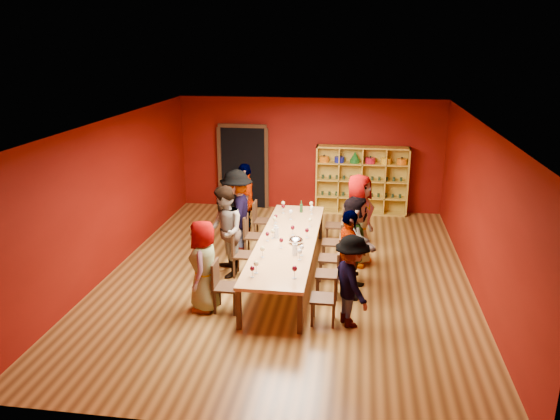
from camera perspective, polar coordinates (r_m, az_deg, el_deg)
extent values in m
cube|color=brown|center=(10.84, 0.76, -6.87)|extent=(7.10, 9.10, 0.02)
cube|color=#5B0904|center=(14.66, 3.13, 5.80)|extent=(7.10, 0.02, 3.00)
cube|color=#5B0904|center=(6.19, -4.83, -11.13)|extent=(7.10, 0.02, 3.00)
cube|color=#5B0904|center=(11.30, -17.15, 1.50)|extent=(0.02, 9.10, 3.00)
cube|color=#5B0904|center=(10.47, 20.21, -0.05)|extent=(0.02, 9.10, 3.00)
cube|color=silver|center=(9.98, 0.83, 9.13)|extent=(7.10, 9.10, 0.02)
cube|color=tan|center=(10.56, 0.78, -3.26)|extent=(1.10, 4.50, 0.06)
cube|color=black|center=(8.84, -4.33, -10.30)|extent=(0.08, 0.08, 0.69)
cube|color=black|center=(12.77, -0.12, -1.32)|extent=(0.08, 0.08, 0.69)
cube|color=black|center=(8.70, 2.10, -10.76)|extent=(0.08, 0.08, 0.69)
cube|color=black|center=(12.67, 4.27, -1.52)|extent=(0.08, 0.08, 0.69)
cube|color=black|center=(14.95, -3.83, 4.44)|extent=(1.20, 0.14, 2.20)
cube|color=black|center=(14.66, -3.98, 8.76)|extent=(1.32, 0.06, 0.10)
cube|color=black|center=(15.03, -6.31, 4.45)|extent=(0.10, 0.06, 2.20)
cube|color=black|center=(14.76, -1.41, 4.31)|extent=(0.10, 0.06, 2.20)
cube|color=gold|center=(14.55, 3.87, 3.27)|extent=(0.04, 0.40, 1.80)
cube|color=gold|center=(14.57, 13.17, 2.87)|extent=(0.04, 0.40, 1.80)
cube|color=gold|center=(14.32, 8.68, 6.49)|extent=(2.40, 0.40, 0.04)
cube|color=gold|center=(14.75, 8.37, -0.23)|extent=(2.40, 0.40, 0.04)
cube|color=gold|center=(14.70, 8.53, 3.26)|extent=(2.40, 0.02, 1.80)
cube|color=gold|center=(14.63, 8.45, 1.37)|extent=(2.36, 0.38, 0.03)
cube|color=gold|center=(14.51, 8.52, 3.08)|extent=(2.36, 0.38, 0.03)
cube|color=gold|center=(14.41, 8.60, 4.81)|extent=(2.36, 0.38, 0.03)
cube|color=gold|center=(14.52, 6.16, 3.18)|extent=(0.03, 0.38, 1.76)
cube|color=gold|center=(14.51, 8.52, 3.08)|extent=(0.03, 0.38, 1.76)
cube|color=gold|center=(14.53, 10.89, 2.97)|extent=(0.03, 0.38, 1.76)
cylinder|color=orange|center=(14.42, 4.63, 5.33)|extent=(0.26, 0.26, 0.15)
sphere|color=black|center=(14.40, 4.64, 5.70)|extent=(0.05, 0.05, 0.05)
cylinder|color=#151C97|center=(14.40, 6.23, 5.26)|extent=(0.26, 0.26, 0.15)
sphere|color=black|center=(14.38, 6.24, 5.63)|extent=(0.05, 0.05, 0.05)
cylinder|color=#18611F|center=(14.40, 7.82, 5.06)|extent=(0.26, 0.26, 0.08)
cone|color=#18611F|center=(14.37, 7.84, 5.65)|extent=(0.24, 0.24, 0.22)
cylinder|color=#B8152E|center=(14.39, 9.42, 5.13)|extent=(0.26, 0.26, 0.15)
sphere|color=black|center=(14.38, 9.44, 5.50)|extent=(0.05, 0.05, 0.05)
cylinder|color=yellow|center=(14.41, 11.01, 5.05)|extent=(0.26, 0.26, 0.15)
sphere|color=black|center=(14.39, 11.04, 5.42)|extent=(0.05, 0.05, 0.05)
cylinder|color=orange|center=(14.43, 12.60, 4.97)|extent=(0.26, 0.26, 0.15)
sphere|color=black|center=(14.41, 12.63, 5.34)|extent=(0.05, 0.05, 0.05)
cylinder|color=#1B3120|center=(14.64, 4.46, 1.79)|extent=(0.07, 0.07, 0.10)
cylinder|color=#1B3120|center=(14.63, 5.19, 1.76)|extent=(0.07, 0.07, 0.10)
cylinder|color=#1B3120|center=(14.62, 5.91, 1.73)|extent=(0.07, 0.07, 0.10)
cylinder|color=#1B3120|center=(14.62, 6.64, 1.70)|extent=(0.07, 0.07, 0.10)
cylinder|color=#1B3120|center=(14.61, 7.36, 1.67)|extent=(0.07, 0.07, 0.10)
cylinder|color=#1B3120|center=(14.61, 8.09, 1.63)|extent=(0.07, 0.07, 0.10)
cylinder|color=#1B3120|center=(14.61, 8.81, 1.60)|extent=(0.07, 0.07, 0.10)
cylinder|color=#1B3120|center=(14.62, 9.53, 1.57)|extent=(0.07, 0.07, 0.10)
cylinder|color=#1B3120|center=(14.62, 10.26, 1.54)|extent=(0.07, 0.07, 0.10)
cylinder|color=#1B3120|center=(14.63, 10.98, 1.51)|extent=(0.07, 0.07, 0.10)
cylinder|color=#1B3120|center=(14.64, 11.70, 1.47)|extent=(0.07, 0.07, 0.10)
cylinder|color=#1B3120|center=(14.66, 12.43, 1.44)|extent=(0.07, 0.07, 0.10)
cylinder|color=#1B3120|center=(14.53, 4.51, 3.50)|extent=(0.07, 0.07, 0.10)
cylinder|color=#1B3120|center=(14.52, 5.24, 3.47)|extent=(0.07, 0.07, 0.10)
cylinder|color=#1B3120|center=(14.51, 5.97, 3.44)|extent=(0.07, 0.07, 0.10)
cylinder|color=#1B3120|center=(14.50, 6.70, 3.41)|extent=(0.07, 0.07, 0.10)
cylinder|color=#1B3120|center=(14.50, 7.43, 3.38)|extent=(0.07, 0.07, 0.10)
cylinder|color=#1B3120|center=(14.50, 8.16, 3.35)|extent=(0.07, 0.07, 0.10)
cylinder|color=#1B3120|center=(14.50, 8.89, 3.31)|extent=(0.07, 0.07, 0.10)
cylinder|color=#1B3120|center=(14.50, 9.62, 3.28)|extent=(0.07, 0.07, 0.10)
cylinder|color=#1B3120|center=(14.51, 10.35, 3.25)|extent=(0.07, 0.07, 0.10)
cylinder|color=#1B3120|center=(14.52, 11.08, 3.21)|extent=(0.07, 0.07, 0.10)
cylinder|color=#1B3120|center=(14.53, 11.81, 3.18)|extent=(0.07, 0.07, 0.10)
cylinder|color=#1B3120|center=(14.54, 12.54, 3.15)|extent=(0.07, 0.07, 0.10)
cube|color=black|center=(9.39, -5.60, -8.02)|extent=(0.42, 0.42, 0.04)
cube|color=black|center=(9.33, -6.78, -6.60)|extent=(0.04, 0.40, 0.44)
cube|color=black|center=(9.38, -6.83, -9.62)|extent=(0.04, 0.04, 0.41)
cube|color=black|center=(9.30, -4.78, -9.79)|extent=(0.04, 0.04, 0.41)
cube|color=black|center=(9.67, -6.31, -8.72)|extent=(0.04, 0.04, 0.41)
cube|color=black|center=(9.60, -4.32, -8.88)|extent=(0.04, 0.04, 0.41)
imported|color=beige|center=(9.33, -7.97, -5.80)|extent=(0.49, 0.81, 1.59)
cube|color=black|center=(10.69, -3.75, -4.71)|extent=(0.42, 0.42, 0.04)
cube|color=black|center=(10.64, -4.77, -3.45)|extent=(0.04, 0.40, 0.44)
cube|color=black|center=(10.66, -4.81, -6.12)|extent=(0.04, 0.04, 0.41)
cube|color=black|center=(10.59, -3.01, -6.24)|extent=(0.04, 0.04, 0.41)
cube|color=black|center=(10.96, -4.41, -5.41)|extent=(0.04, 0.04, 0.41)
cube|color=black|center=(10.90, -2.66, -5.53)|extent=(0.04, 0.04, 0.41)
imported|color=#49494E|center=(10.60, -5.83, -2.25)|extent=(0.78, 0.99, 1.79)
cube|color=black|center=(11.66, -2.66, -2.76)|extent=(0.42, 0.42, 0.04)
cube|color=black|center=(11.62, -3.60, -1.60)|extent=(0.04, 0.40, 0.44)
cube|color=black|center=(11.62, -3.63, -4.04)|extent=(0.04, 0.04, 0.41)
cube|color=black|center=(11.55, -1.98, -4.14)|extent=(0.04, 0.04, 0.41)
cube|color=black|center=(11.93, -3.30, -3.45)|extent=(0.04, 0.04, 0.41)
cube|color=black|center=(11.87, -1.69, -3.54)|extent=(0.04, 0.04, 0.41)
imported|color=silver|center=(11.57, -4.52, -0.33)|extent=(0.55, 1.23, 1.86)
cube|color=black|center=(12.62, -1.78, -1.16)|extent=(0.42, 0.42, 0.04)
cube|color=black|center=(12.57, -2.64, -0.08)|extent=(0.04, 0.40, 0.44)
cube|color=black|center=(12.56, -2.67, -2.34)|extent=(0.04, 0.04, 0.41)
cube|color=black|center=(12.50, -1.14, -2.42)|extent=(0.04, 0.04, 0.41)
cube|color=black|center=(12.88, -2.39, -1.83)|extent=(0.04, 0.04, 0.41)
cube|color=black|center=(12.82, -0.89, -1.91)|extent=(0.04, 0.04, 0.41)
imported|color=#121833|center=(12.55, -3.64, 0.92)|extent=(0.69, 1.12, 1.78)
cube|color=black|center=(8.99, 4.58, -9.20)|extent=(0.42, 0.42, 0.04)
cube|color=black|center=(8.88, 5.85, -7.88)|extent=(0.04, 0.40, 0.44)
cube|color=black|center=(8.95, 3.36, -10.92)|extent=(0.04, 0.04, 0.41)
cube|color=black|center=(8.94, 5.57, -11.03)|extent=(0.04, 0.04, 0.41)
cube|color=black|center=(9.25, 3.55, -9.92)|extent=(0.04, 0.04, 0.41)
cube|color=black|center=(9.24, 5.68, -10.04)|extent=(0.04, 0.04, 0.41)
imported|color=silver|center=(8.83, 7.47, -7.38)|extent=(0.79, 1.07, 1.54)
cube|color=black|center=(9.87, 4.97, -6.69)|extent=(0.42, 0.42, 0.04)
cube|color=black|center=(9.76, 6.12, -5.46)|extent=(0.04, 0.40, 0.44)
cube|color=black|center=(9.82, 3.87, -8.24)|extent=(0.04, 0.04, 0.41)
cube|color=black|center=(9.80, 5.87, -8.34)|extent=(0.04, 0.04, 0.41)
cube|color=black|center=(10.12, 4.03, -7.42)|extent=(0.04, 0.04, 0.41)
cube|color=black|center=(10.11, 5.97, -7.51)|extent=(0.04, 0.04, 0.41)
imported|color=#151E3C|center=(9.70, 7.17, -4.69)|extent=(0.57, 1.01, 1.64)
cube|color=black|center=(10.55, 5.22, -5.05)|extent=(0.42, 0.42, 0.04)
cube|color=black|center=(10.46, 6.30, -3.88)|extent=(0.04, 0.40, 0.44)
cube|color=black|center=(10.49, 4.20, -6.49)|extent=(0.04, 0.04, 0.41)
cube|color=black|center=(10.48, 6.07, -6.58)|extent=(0.04, 0.04, 0.41)
cube|color=black|center=(10.80, 4.34, -5.76)|extent=(0.04, 0.04, 0.41)
cube|color=black|center=(10.79, 6.15, -5.85)|extent=(0.04, 0.04, 0.41)
imported|color=white|center=(10.39, 7.77, -3.04)|extent=(0.78, 1.63, 1.69)
cube|color=black|center=(11.35, 5.48, -3.41)|extent=(0.42, 0.42, 0.04)
cube|color=black|center=(11.26, 6.48, -2.31)|extent=(0.04, 0.40, 0.44)
cube|color=black|center=(11.28, 4.53, -4.74)|extent=(0.04, 0.04, 0.41)
cube|color=black|center=(11.27, 6.26, -4.82)|extent=(0.04, 0.04, 0.41)
cube|color=black|center=(11.59, 4.65, -4.11)|extent=(0.04, 0.04, 0.41)
cube|color=black|center=(11.58, 6.33, -4.19)|extent=(0.04, 0.04, 0.41)
imported|color=#494A4E|center=(11.16, 8.16, -1.03)|extent=(0.84, 1.05, 1.90)
cube|color=black|center=(12.37, 5.75, -1.63)|extent=(0.42, 0.42, 0.04)
cube|color=black|center=(12.29, 6.67, -0.61)|extent=(0.04, 0.40, 0.44)
cube|color=black|center=(12.29, 4.89, -2.84)|extent=(0.04, 0.04, 0.41)
cube|color=black|center=(12.28, 6.47, -2.91)|extent=(0.04, 0.04, 0.41)
cube|color=black|center=(12.61, 4.99, -2.31)|extent=(0.04, 0.04, 0.41)
cube|color=black|center=(12.60, 6.53, -2.38)|extent=(0.04, 0.04, 0.41)
imported|color=#121434|center=(12.25, 8.15, -0.17)|extent=(0.59, 0.68, 1.57)
cylinder|color=silver|center=(12.35, 3.28, -0.01)|extent=(0.07, 0.07, 0.01)
cylinder|color=silver|center=(12.34, 3.28, 0.26)|extent=(0.01, 0.01, 0.11)
ellipsoid|color=beige|center=(12.31, 3.29, 0.68)|extent=(0.08, 0.08, 0.10)
cylinder|color=silver|center=(12.13, 0.34, -0.31)|extent=(0.07, 0.07, 0.01)
cylinder|color=silver|center=(12.11, 0.34, -0.03)|extent=(0.01, 0.01, 0.12)
ellipsoid|color=#410610|center=(12.08, 0.34, 0.41)|extent=(0.09, 0.09, 0.10)
cylinder|color=silver|center=(10.47, -1.32, -3.24)|extent=(0.06, 0.06, 0.01)
cylinder|color=silver|center=(10.46, -1.32, -2.96)|extent=(0.01, 0.01, 0.10)
ellipsoid|color=#410610|center=(10.43, -1.33, -2.52)|extent=(0.08, 0.08, 0.09)
cylinder|color=silver|center=(10.14, 0.13, -3.96)|extent=(0.06, 0.06, 0.01)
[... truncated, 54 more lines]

